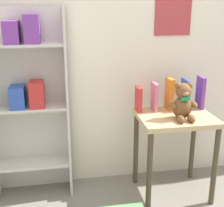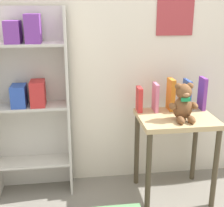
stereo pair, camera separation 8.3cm
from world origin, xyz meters
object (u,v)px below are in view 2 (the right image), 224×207
(book_standing_red, at_px, (139,99))
(book_standing_purple, at_px, (202,93))
(book_standing_orange, at_px, (171,94))
(book_standing_pink, at_px, (155,97))
(bookshelf_side, at_px, (30,94))
(book_standing_blue, at_px, (187,95))
(display_table, at_px, (175,131))
(teddy_bear, at_px, (183,103))

(book_standing_red, distance_m, book_standing_purple, 0.50)
(book_standing_orange, bearing_deg, book_standing_pink, -176.38)
(bookshelf_side, distance_m, book_standing_blue, 1.20)
(book_standing_blue, bearing_deg, bookshelf_side, 174.17)
(bookshelf_side, distance_m, book_standing_red, 0.83)
(display_table, relative_size, book_standing_red, 3.48)
(book_standing_blue, relative_size, book_standing_purple, 0.93)
(book_standing_pink, height_order, book_standing_blue, book_standing_blue)
(display_table, relative_size, book_standing_pink, 3.03)
(book_standing_pink, xyz_separation_m, book_standing_purple, (0.37, -0.01, 0.02))
(book_standing_blue, bearing_deg, display_table, -132.89)
(book_standing_red, xyz_separation_m, book_standing_pink, (0.12, -0.01, 0.01))
(book_standing_red, distance_m, book_standing_orange, 0.25)
(bookshelf_side, bearing_deg, book_standing_red, -4.87)
(book_standing_purple, bearing_deg, book_standing_orange, 176.13)
(book_standing_red, xyz_separation_m, book_standing_blue, (0.37, -0.01, 0.02))
(display_table, xyz_separation_m, book_standing_red, (-0.25, 0.16, 0.21))
(book_standing_purple, bearing_deg, book_standing_red, 178.04)
(teddy_bear, relative_size, book_standing_red, 1.42)
(book_standing_pink, bearing_deg, display_table, -47.98)
(book_standing_pink, relative_size, book_standing_purple, 0.86)
(display_table, distance_m, teddy_bear, 0.25)
(book_standing_red, relative_size, book_standing_blue, 0.80)
(bookshelf_side, distance_m, book_standing_purple, 1.32)
(book_standing_orange, bearing_deg, display_table, -90.65)
(book_standing_pink, distance_m, book_standing_purple, 0.37)
(teddy_bear, height_order, book_standing_red, teddy_bear)
(book_standing_red, xyz_separation_m, book_standing_orange, (0.25, -0.00, 0.03))
(book_standing_blue, xyz_separation_m, book_standing_purple, (0.12, -0.00, 0.01))
(teddy_bear, relative_size, book_standing_blue, 1.14)
(bookshelf_side, xyz_separation_m, book_standing_purple, (1.32, -0.09, -0.02))
(book_standing_red, height_order, book_standing_orange, book_standing_orange)
(bookshelf_side, distance_m, book_standing_orange, 1.07)
(bookshelf_side, bearing_deg, book_standing_purple, -3.80)
(book_standing_purple, bearing_deg, book_standing_blue, 178.72)
(teddy_bear, xyz_separation_m, book_standing_purple, (0.23, 0.21, 0.00))
(book_standing_blue, bearing_deg, book_standing_orange, 171.74)
(display_table, relative_size, book_standing_orange, 2.67)
(book_standing_purple, bearing_deg, teddy_bear, -137.31)
(teddy_bear, xyz_separation_m, book_standing_red, (-0.27, 0.23, -0.03))
(book_standing_orange, height_order, book_standing_purple, book_standing_purple)
(book_standing_pink, bearing_deg, book_standing_blue, 0.73)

